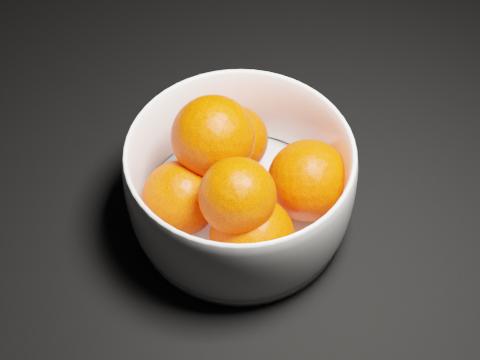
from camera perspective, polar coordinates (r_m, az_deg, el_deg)
bowl at (r=0.62m, az=0.00°, el=-0.30°), size 0.21×0.21×0.10m
orange_pile at (r=0.61m, az=0.08°, el=-0.08°), size 0.19×0.18×0.12m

